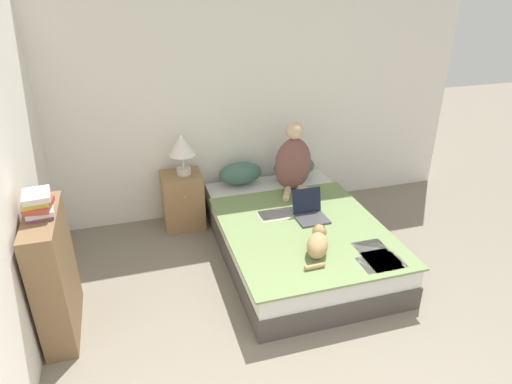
{
  "coord_description": "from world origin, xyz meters",
  "views": [
    {
      "loc": [
        -1.25,
        -1.02,
        2.59
      ],
      "look_at": [
        -0.2,
        2.52,
        0.76
      ],
      "focal_mm": 32.0,
      "sensor_mm": 36.0,
      "label": 1
    }
  ],
  "objects": [
    {
      "name": "person_sitting",
      "position": [
        0.4,
        3.15,
        0.73
      ],
      "size": [
        0.4,
        0.39,
        0.76
      ],
      "color": "brown",
      "rests_on": "bed"
    },
    {
      "name": "table_lamp",
      "position": [
        -0.73,
        3.42,
        0.92
      ],
      "size": [
        0.28,
        0.28,
        0.44
      ],
      "color": "beige",
      "rests_on": "nightstand"
    },
    {
      "name": "bookshelf",
      "position": [
        -1.91,
        2.09,
        0.51
      ],
      "size": [
        0.23,
        0.76,
        1.02
      ],
      "color": "brown",
      "rests_on": "ground_plane"
    },
    {
      "name": "pillow_near",
      "position": [
        -0.1,
        3.45,
        0.53
      ],
      "size": [
        0.49,
        0.26,
        0.25
      ],
      "color": "#42665B",
      "rests_on": "bed"
    },
    {
      "name": "pillow_far",
      "position": [
        0.54,
        3.45,
        0.53
      ],
      "size": [
        0.49,
        0.26,
        0.25
      ],
      "color": "#42665B",
      "rests_on": "bed"
    },
    {
      "name": "cat_tabby",
      "position": [
        0.17,
        1.94,
        0.5
      ],
      "size": [
        0.34,
        0.42,
        0.19
      ],
      "rotation": [
        0.0,
        0.0,
        1.07
      ],
      "color": "tan",
      "rests_on": "bed"
    },
    {
      "name": "nightstand",
      "position": [
        -0.76,
        3.42,
        0.31
      ],
      "size": [
        0.42,
        0.39,
        0.62
      ],
      "color": "#937047",
      "rests_on": "ground_plane"
    },
    {
      "name": "book_stack_top",
      "position": [
        -1.91,
        2.09,
        1.11
      ],
      "size": [
        0.22,
        0.25,
        0.17
      ],
      "color": "#844270",
      "rests_on": "bookshelf"
    },
    {
      "name": "wall_back",
      "position": [
        0.0,
        3.67,
        1.27
      ],
      "size": [
        5.11,
        0.05,
        2.55
      ],
      "color": "white",
      "rests_on": "ground_plane"
    },
    {
      "name": "laptop_open",
      "position": [
        0.34,
        2.51,
        0.46
      ],
      "size": [
        0.3,
        0.31,
        0.26
      ],
      "rotation": [
        0.0,
        0.0,
        0.02
      ],
      "color": "#424247",
      "rests_on": "bed"
    },
    {
      "name": "bed",
      "position": [
        0.22,
        2.53,
        0.2
      ],
      "size": [
        1.46,
        2.15,
        0.41
      ],
      "color": "#4C4742",
      "rests_on": "ground_plane"
    }
  ]
}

